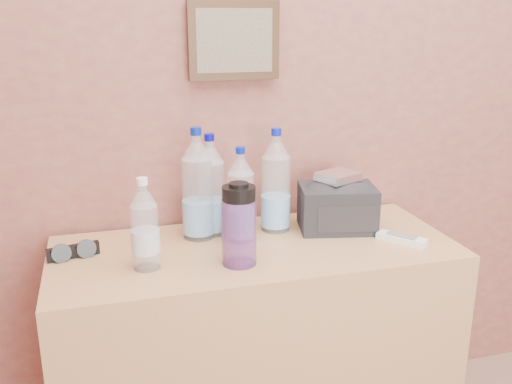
% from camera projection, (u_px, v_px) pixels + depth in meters
% --- Properties ---
extents(picture_frame, '(0.30, 0.03, 0.25)m').
position_uv_depth(picture_frame, '(234.00, 41.00, 1.84)').
color(picture_frame, '#382311').
rests_on(picture_frame, room_shell).
extents(dresser, '(1.26, 0.52, 0.79)m').
position_uv_depth(dresser, '(255.00, 355.00, 1.90)').
color(dresser, tan).
rests_on(dresser, ground).
extents(pet_large_a, '(0.09, 0.09, 0.34)m').
position_uv_depth(pet_large_a, '(211.00, 190.00, 1.85)').
color(pet_large_a, '#A9C1D4').
rests_on(pet_large_a, dresser).
extents(pet_large_b, '(0.10, 0.10, 0.36)m').
position_uv_depth(pet_large_b, '(198.00, 190.00, 1.82)').
color(pet_large_b, '#C1D8FB').
rests_on(pet_large_b, dresser).
extents(pet_large_c, '(0.09, 0.09, 0.35)m').
position_uv_depth(pet_large_c, '(276.00, 186.00, 1.88)').
color(pet_large_c, silver).
rests_on(pet_large_c, dresser).
extents(pet_large_d, '(0.08, 0.08, 0.31)m').
position_uv_depth(pet_large_d, '(241.00, 200.00, 1.80)').
color(pet_large_d, silver).
rests_on(pet_large_d, dresser).
extents(pet_small, '(0.08, 0.08, 0.27)m').
position_uv_depth(pet_small, '(145.00, 229.00, 1.60)').
color(pet_small, white).
rests_on(pet_small, dresser).
extents(nalgene_bottle, '(0.10, 0.10, 0.25)m').
position_uv_depth(nalgene_bottle, '(239.00, 225.00, 1.63)').
color(nalgene_bottle, '#6C368F').
rests_on(nalgene_bottle, dresser).
extents(sunglasses, '(0.16, 0.09, 0.04)m').
position_uv_depth(sunglasses, '(73.00, 251.00, 1.70)').
color(sunglasses, black).
rests_on(sunglasses, dresser).
extents(ac_remote, '(0.14, 0.15, 0.02)m').
position_uv_depth(ac_remote, '(402.00, 239.00, 1.82)').
color(ac_remote, white).
rests_on(ac_remote, dresser).
extents(toiletry_bag, '(0.28, 0.23, 0.17)m').
position_uv_depth(toiletry_bag, '(337.00, 205.00, 1.91)').
color(toiletry_bag, black).
rests_on(toiletry_bag, dresser).
extents(foil_packet, '(0.16, 0.15, 0.03)m').
position_uv_depth(foil_packet, '(338.00, 176.00, 1.89)').
color(foil_packet, silver).
rests_on(foil_packet, toiletry_bag).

